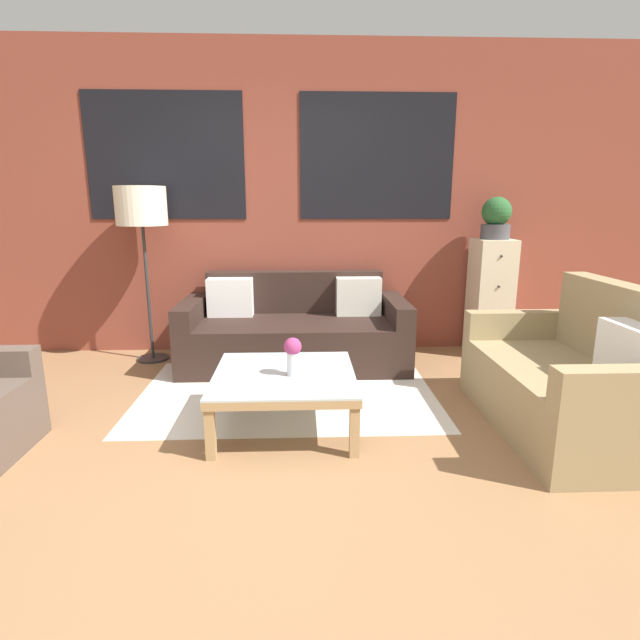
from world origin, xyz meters
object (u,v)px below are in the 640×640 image
potted_plant (496,218)px  flower_vase (293,353)px  drawer_cabinet (490,297)px  coffee_table (284,381)px  floor_lamp (141,211)px  couch_dark (295,332)px  settee_vintage (571,382)px

potted_plant → flower_vase: (-1.81, -1.58, -0.76)m
drawer_cabinet → flower_vase: (-1.81, -1.58, -0.03)m
potted_plant → flower_vase: 2.52m
potted_plant → coffee_table: bearing=-140.5°
floor_lamp → flower_vase: size_ratio=6.44×
couch_dark → potted_plant: 2.08m
settee_vintage → potted_plant: potted_plant is taller
floor_lamp → settee_vintage: bearing=-27.2°
coffee_table → couch_dark: bearing=87.7°
couch_dark → potted_plant: bearing=7.0°
coffee_table → floor_lamp: 2.17m
drawer_cabinet → potted_plant: 0.72m
coffee_table → floor_lamp: floor_lamp is taller
coffee_table → floor_lamp: size_ratio=0.57×
floor_lamp → drawer_cabinet: 3.21m
settee_vintage → flower_vase: settee_vintage is taller
settee_vintage → floor_lamp: bearing=152.8°
coffee_table → flower_vase: (0.05, -0.04, 0.20)m
floor_lamp → potted_plant: floor_lamp is taller
settee_vintage → flower_vase: (-1.72, 0.06, 0.19)m
settee_vintage → floor_lamp: size_ratio=0.93×
coffee_table → flower_vase: flower_vase is taller
drawer_cabinet → coffee_table: bearing=-140.5°
flower_vase → couch_dark: bearing=90.1°
couch_dark → coffee_table: size_ratio=2.21×
couch_dark → coffee_table: (-0.05, -1.31, 0.03)m
coffee_table → potted_plant: bearing=39.5°
settee_vintage → potted_plant: size_ratio=3.82×
couch_dark → flower_vase: bearing=-89.9°
settee_vintage → potted_plant: (0.09, 1.64, 0.95)m
drawer_cabinet → potted_plant: (-0.00, 0.00, 0.72)m
flower_vase → settee_vintage: bearing=-1.9°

